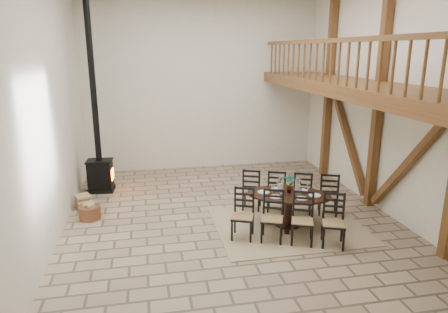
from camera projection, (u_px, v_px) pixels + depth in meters
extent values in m
plane|color=#9D8669|center=(230.00, 216.00, 8.85)|extent=(8.00, 8.00, 0.00)
cube|color=silver|center=(202.00, 87.00, 11.99)|extent=(7.00, 0.02, 5.00)
cube|color=silver|center=(307.00, 150.00, 4.41)|extent=(7.00, 0.02, 5.00)
cube|color=silver|center=(49.00, 108.00, 7.53)|extent=(0.02, 8.00, 5.00)
cube|color=silver|center=(384.00, 100.00, 8.87)|extent=(0.02, 8.00, 5.00)
cube|color=brown|center=(379.00, 100.00, 8.84)|extent=(0.18, 0.18, 5.00)
cube|color=brown|center=(329.00, 89.00, 11.21)|extent=(0.18, 0.18, 5.00)
cube|color=brown|center=(409.00, 162.00, 7.95)|extent=(0.14, 2.16, 2.54)
cube|color=brown|center=(347.00, 137.00, 10.31)|extent=(0.14, 2.16, 2.54)
cube|color=brown|center=(380.00, 86.00, 8.77)|extent=(0.20, 7.80, 0.20)
cube|color=brown|center=(352.00, 84.00, 8.62)|extent=(1.60, 7.80, 0.12)
cube|color=brown|center=(322.00, 90.00, 8.52)|extent=(0.18, 7.80, 0.22)
cube|color=brown|center=(325.00, 41.00, 8.26)|extent=(0.09, 7.60, 0.09)
cube|color=brown|center=(323.00, 62.00, 8.37)|extent=(0.06, 7.60, 0.86)
cube|color=tan|center=(288.00, 225.00, 8.38)|extent=(3.00, 2.50, 0.02)
ellipsoid|color=black|center=(289.00, 195.00, 8.20)|extent=(1.98, 1.61, 0.04)
cylinder|color=black|center=(288.00, 211.00, 8.30)|extent=(0.17, 0.17, 0.63)
cylinder|color=black|center=(288.00, 223.00, 8.37)|extent=(0.53, 0.53, 0.06)
cube|color=#A5834C|center=(243.00, 217.00, 7.70)|extent=(0.53, 0.52, 0.04)
cube|color=black|center=(243.00, 228.00, 7.76)|extent=(0.52, 0.52, 0.43)
cube|color=black|center=(244.00, 201.00, 7.80)|extent=(0.35, 0.17, 0.57)
cube|color=#A5834C|center=(272.00, 219.00, 7.60)|extent=(0.53, 0.52, 0.04)
cube|color=black|center=(272.00, 230.00, 7.66)|extent=(0.52, 0.52, 0.43)
cube|color=black|center=(273.00, 203.00, 7.70)|extent=(0.35, 0.17, 0.57)
cube|color=#A5834C|center=(302.00, 221.00, 7.50)|extent=(0.53, 0.52, 0.04)
cube|color=black|center=(302.00, 233.00, 7.56)|extent=(0.52, 0.52, 0.43)
cube|color=black|center=(303.00, 205.00, 7.60)|extent=(0.35, 0.17, 0.57)
cube|color=#A5834C|center=(334.00, 224.00, 7.40)|extent=(0.53, 0.52, 0.04)
cube|color=black|center=(333.00, 235.00, 7.46)|extent=(0.52, 0.52, 0.43)
cube|color=black|center=(334.00, 207.00, 7.50)|extent=(0.35, 0.17, 0.57)
cube|color=#A5834C|center=(252.00, 190.00, 9.13)|extent=(0.53, 0.52, 0.04)
cube|color=black|center=(252.00, 200.00, 9.19)|extent=(0.52, 0.52, 0.43)
cube|color=black|center=(251.00, 182.00, 8.89)|extent=(0.35, 0.17, 0.57)
cube|color=#A5834C|center=(277.00, 192.00, 9.03)|extent=(0.53, 0.52, 0.04)
cube|color=black|center=(276.00, 202.00, 9.09)|extent=(0.52, 0.52, 0.43)
cube|color=black|center=(277.00, 184.00, 8.79)|extent=(0.35, 0.17, 0.57)
cube|color=#A5834C|center=(302.00, 194.00, 8.93)|extent=(0.53, 0.52, 0.04)
cube|color=black|center=(302.00, 204.00, 8.99)|extent=(0.52, 0.52, 0.43)
cube|color=black|center=(303.00, 185.00, 8.69)|extent=(0.35, 0.17, 0.57)
cube|color=#A5834C|center=(328.00, 195.00, 8.83)|extent=(0.53, 0.52, 0.04)
cube|color=black|center=(328.00, 205.00, 8.89)|extent=(0.52, 0.52, 0.43)
cube|color=black|center=(330.00, 187.00, 8.59)|extent=(0.35, 0.17, 0.57)
cube|color=silver|center=(289.00, 193.00, 8.20)|extent=(1.47, 1.11, 0.01)
cube|color=white|center=(289.00, 190.00, 8.17)|extent=(0.90, 0.58, 0.18)
cylinder|color=white|center=(281.00, 185.00, 8.18)|extent=(0.12, 0.12, 0.34)
cylinder|color=white|center=(298.00, 186.00, 8.12)|extent=(0.12, 0.12, 0.34)
cylinder|color=white|center=(281.00, 190.00, 8.21)|extent=(0.06, 0.06, 0.16)
cylinder|color=white|center=(297.00, 191.00, 8.15)|extent=(0.06, 0.06, 0.16)
imported|color=#4C723F|center=(289.00, 184.00, 8.19)|extent=(0.25, 0.21, 0.40)
cube|color=black|center=(102.00, 189.00, 10.42)|extent=(0.69, 0.55, 0.10)
cube|color=black|center=(100.00, 175.00, 10.32)|extent=(0.63, 0.50, 0.70)
cube|color=#FF590C|center=(113.00, 174.00, 10.35)|extent=(0.04, 0.28, 0.28)
cube|color=black|center=(99.00, 161.00, 10.22)|extent=(0.68, 0.54, 0.04)
cylinder|color=black|center=(92.00, 78.00, 9.68)|extent=(0.15, 0.15, 4.16)
cylinder|color=brown|center=(90.00, 212.00, 8.67)|extent=(0.46, 0.46, 0.30)
cube|color=tan|center=(89.00, 205.00, 8.63)|extent=(0.25, 0.25, 0.09)
cube|color=tan|center=(83.00, 201.00, 9.29)|extent=(0.41, 0.42, 0.32)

